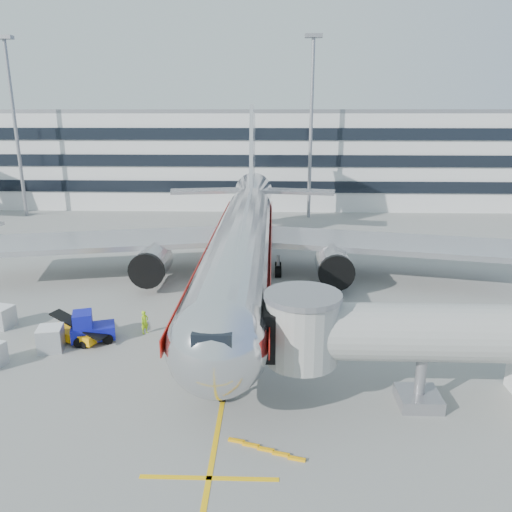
{
  "coord_description": "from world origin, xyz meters",
  "views": [
    {
      "loc": [
        2.61,
        -31.79,
        15.02
      ],
      "look_at": [
        1.32,
        6.63,
        4.0
      ],
      "focal_mm": 35.0,
      "sensor_mm": 36.0,
      "label": 1
    }
  ],
  "objects_px": {
    "main_jet": "(243,238)",
    "cargo_container_left": "(2,317)",
    "belt_loader": "(73,333)",
    "baggage_tug": "(90,328)",
    "cargo_container_right": "(51,339)",
    "ramp_worker": "(145,322)"
  },
  "relations": [
    {
      "from": "main_jet",
      "to": "cargo_container_left",
      "type": "height_order",
      "value": "main_jet"
    },
    {
      "from": "main_jet",
      "to": "baggage_tug",
      "type": "relative_size",
      "value": 15.79
    },
    {
      "from": "ramp_worker",
      "to": "main_jet",
      "type": "bearing_deg",
      "value": 9.31
    },
    {
      "from": "baggage_tug",
      "to": "cargo_container_right",
      "type": "bearing_deg",
      "value": -145.61
    },
    {
      "from": "cargo_container_left",
      "to": "main_jet",
      "type": "bearing_deg",
      "value": 31.81
    },
    {
      "from": "baggage_tug",
      "to": "ramp_worker",
      "type": "distance_m",
      "value": 3.68
    },
    {
      "from": "main_jet",
      "to": "cargo_container_left",
      "type": "xyz_separation_m",
      "value": [
        -17.01,
        -10.55,
        -3.46
      ]
    },
    {
      "from": "main_jet",
      "to": "cargo_container_right",
      "type": "xyz_separation_m",
      "value": [
        -11.84,
        -14.11,
        -3.42
      ]
    },
    {
      "from": "baggage_tug",
      "to": "cargo_container_right",
      "type": "relative_size",
      "value": 1.78
    },
    {
      "from": "main_jet",
      "to": "cargo_container_left",
      "type": "bearing_deg",
      "value": -148.19
    },
    {
      "from": "belt_loader",
      "to": "cargo_container_right",
      "type": "height_order",
      "value": "belt_loader"
    },
    {
      "from": "baggage_tug",
      "to": "main_jet",
      "type": "bearing_deg",
      "value": 52.45
    },
    {
      "from": "main_jet",
      "to": "cargo_container_right",
      "type": "distance_m",
      "value": 18.74
    },
    {
      "from": "cargo_container_left",
      "to": "ramp_worker",
      "type": "height_order",
      "value": "ramp_worker"
    },
    {
      "from": "cargo_container_left",
      "to": "ramp_worker",
      "type": "bearing_deg",
      "value": -3.99
    },
    {
      "from": "cargo_container_left",
      "to": "cargo_container_right",
      "type": "xyz_separation_m",
      "value": [
        5.17,
        -3.56,
        0.04
      ]
    },
    {
      "from": "main_jet",
      "to": "belt_loader",
      "type": "height_order",
      "value": "main_jet"
    },
    {
      "from": "cargo_container_right",
      "to": "ramp_worker",
      "type": "distance_m",
      "value": 6.19
    },
    {
      "from": "cargo_container_left",
      "to": "cargo_container_right",
      "type": "distance_m",
      "value": 6.28
    },
    {
      "from": "main_jet",
      "to": "cargo_container_right",
      "type": "bearing_deg",
      "value": -130.0
    },
    {
      "from": "cargo_container_right",
      "to": "ramp_worker",
      "type": "relative_size",
      "value": 1.08
    },
    {
      "from": "belt_loader",
      "to": "cargo_container_right",
      "type": "relative_size",
      "value": 2.31
    }
  ]
}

